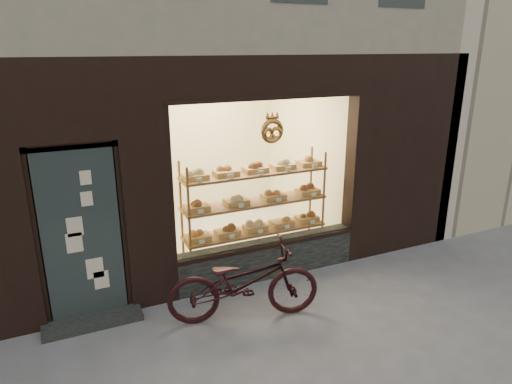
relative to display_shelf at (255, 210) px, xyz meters
name	(u,v)px	position (x,y,z in m)	size (l,w,h in m)	color
ground	(319,375)	(-0.45, -2.55, -0.87)	(90.00, 90.00, 0.00)	#5B5B5B
display_shelf	(255,210)	(0.00, 0.00, 0.00)	(2.20, 0.45, 1.70)	brown
bicycle	(244,282)	(-0.74, -1.28, -0.39)	(0.64, 1.85, 0.97)	black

